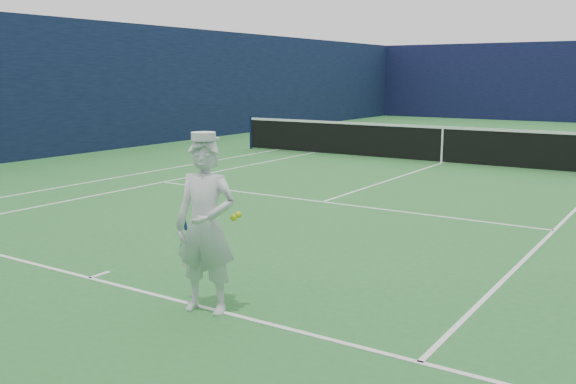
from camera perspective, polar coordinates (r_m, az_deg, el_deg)
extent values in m
plane|color=#2B7230|center=(17.85, 13.47, 2.49)|extent=(80.00, 80.00, 0.00)
cube|color=white|center=(29.26, 21.45, 5.06)|extent=(11.03, 0.06, 0.01)
cube|color=white|center=(7.98, -17.24, -7.32)|extent=(11.03, 0.06, 0.01)
cube|color=white|center=(20.34, -1.23, 3.73)|extent=(0.06, 23.83, 0.01)
cube|color=white|center=(19.61, 2.08, 3.47)|extent=(0.06, 23.77, 0.01)
cube|color=white|center=(23.94, 18.71, 4.19)|extent=(8.23, 0.06, 0.01)
cube|color=white|center=(12.09, 3.10, -0.89)|extent=(8.23, 0.06, 0.01)
cube|color=white|center=(17.85, 13.48, 2.51)|extent=(0.06, 12.80, 0.01)
cube|color=white|center=(29.11, 21.39, 5.04)|extent=(0.06, 0.30, 0.01)
cube|color=white|center=(8.07, -16.42, -7.08)|extent=(0.06, 0.30, 0.01)
cube|color=#0E1133|center=(35.18, 23.76, 8.94)|extent=(20.12, 0.12, 4.00)
cube|color=#0F193A|center=(23.06, -10.67, 9.32)|extent=(0.12, 36.12, 4.00)
cylinder|color=#141E4C|center=(20.81, -3.31, 5.34)|extent=(0.09, 0.09, 1.07)
cube|color=black|center=(17.79, 13.54, 4.09)|extent=(12.79, 0.02, 0.92)
cube|color=white|center=(17.75, 13.61, 5.60)|extent=(12.79, 0.04, 0.07)
cube|color=white|center=(17.80, 13.54, 3.99)|extent=(0.05, 0.03, 0.94)
imported|color=white|center=(6.43, -7.34, -3.07)|extent=(0.72, 0.56, 1.76)
cylinder|color=white|center=(6.29, -7.53, 4.94)|extent=(0.24, 0.24, 0.08)
cube|color=white|center=(6.41, -6.99, 4.78)|extent=(0.20, 0.14, 0.02)
cylinder|color=navy|center=(6.62, -9.19, -2.47)|extent=(0.05, 0.10, 0.22)
cube|color=#203DAF|center=(6.71, -8.82, -3.88)|extent=(0.03, 0.02, 0.14)
torus|color=#203DAF|center=(6.82, -8.62, -5.42)|extent=(0.31, 0.17, 0.29)
cube|color=beige|center=(6.82, -8.62, -5.42)|extent=(0.21, 0.06, 0.30)
sphere|color=yellow|center=(6.39, -4.87, -2.30)|extent=(0.07, 0.07, 0.07)
sphere|color=yellow|center=(6.38, -4.43, -2.03)|extent=(0.07, 0.07, 0.07)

